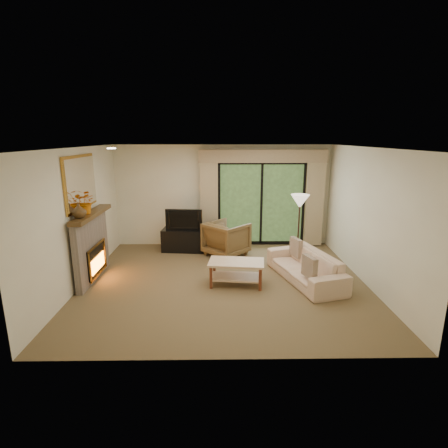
{
  "coord_description": "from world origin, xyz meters",
  "views": [
    {
      "loc": [
        -0.1,
        -6.44,
        2.79
      ],
      "look_at": [
        0.0,
        0.3,
        1.1
      ],
      "focal_mm": 28.0,
      "sensor_mm": 36.0,
      "label": 1
    }
  ],
  "objects_px": {
    "media_console": "(185,240)",
    "armchair": "(226,239)",
    "sofa": "(305,266)",
    "coffee_table": "(236,273)"
  },
  "relations": [
    {
      "from": "media_console",
      "to": "coffee_table",
      "type": "distance_m",
      "value": 2.4
    },
    {
      "from": "armchair",
      "to": "media_console",
      "type": "bearing_deg",
      "value": 25.35
    },
    {
      "from": "media_console",
      "to": "coffee_table",
      "type": "relative_size",
      "value": 1.06
    },
    {
      "from": "armchair",
      "to": "sofa",
      "type": "xyz_separation_m",
      "value": [
        1.53,
        -1.55,
        -0.12
      ]
    },
    {
      "from": "armchair",
      "to": "sofa",
      "type": "height_order",
      "value": "armchair"
    },
    {
      "from": "media_console",
      "to": "coffee_table",
      "type": "xyz_separation_m",
      "value": [
        1.18,
        -2.09,
        -0.04
      ]
    },
    {
      "from": "armchair",
      "to": "coffee_table",
      "type": "xyz_separation_m",
      "value": [
        0.15,
        -1.75,
        -0.17
      ]
    },
    {
      "from": "media_console",
      "to": "armchair",
      "type": "relative_size",
      "value": 1.24
    },
    {
      "from": "armchair",
      "to": "coffee_table",
      "type": "bearing_deg",
      "value": 138.94
    },
    {
      "from": "sofa",
      "to": "coffee_table",
      "type": "height_order",
      "value": "sofa"
    }
  ]
}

